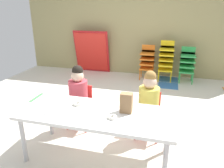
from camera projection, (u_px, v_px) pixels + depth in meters
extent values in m
cube|color=silver|center=(106.00, 119.00, 3.43)|extent=(5.76, 5.15, 0.02)
cube|color=#478C51|center=(45.00, 98.00, 4.17)|extent=(0.43, 0.43, 0.00)
cube|color=#336BB2|center=(168.00, 86.00, 4.84)|extent=(0.43, 0.43, 0.00)
cube|color=#336BB2|center=(169.00, 79.00, 5.24)|extent=(0.43, 0.43, 0.00)
cube|color=tan|center=(136.00, 22.00, 5.33)|extent=(5.76, 0.10, 2.57)
cube|color=white|center=(97.00, 114.00, 2.39)|extent=(1.69, 0.69, 0.04)
cylinder|color=#B2B2B7|center=(23.00, 140.00, 2.41)|extent=(0.05, 0.05, 0.54)
cylinder|color=#B2B2B7|center=(165.00, 165.00, 2.04)|extent=(0.05, 0.05, 0.54)
cylinder|color=#B2B2B7|center=(50.00, 116.00, 2.94)|extent=(0.05, 0.05, 0.54)
cylinder|color=#B2B2B7|center=(167.00, 133.00, 2.56)|extent=(0.05, 0.05, 0.54)
cube|color=red|center=(79.00, 108.00, 3.11)|extent=(0.32, 0.30, 0.03)
cube|color=red|center=(83.00, 94.00, 3.19)|extent=(0.29, 0.02, 0.30)
cylinder|color=#BF3F4C|center=(78.00, 94.00, 3.03)|extent=(0.32, 0.32, 0.38)
sphere|color=beige|center=(77.00, 76.00, 2.94)|extent=(0.17, 0.17, 0.17)
sphere|color=black|center=(78.00, 71.00, 2.93)|extent=(0.15, 0.15, 0.15)
cylinder|color=red|center=(67.00, 120.00, 3.07)|extent=(0.02, 0.02, 0.28)
cylinder|color=red|center=(85.00, 123.00, 3.00)|extent=(0.02, 0.02, 0.28)
cylinder|color=red|center=(75.00, 112.00, 3.31)|extent=(0.02, 0.02, 0.28)
cylinder|color=red|center=(92.00, 115.00, 3.24)|extent=(0.02, 0.02, 0.28)
cube|color=red|center=(148.00, 117.00, 2.87)|extent=(0.32, 0.30, 0.03)
cube|color=red|center=(150.00, 102.00, 2.95)|extent=(0.29, 0.02, 0.30)
cylinder|color=#D8C64C|center=(149.00, 101.00, 2.79)|extent=(0.32, 0.32, 0.38)
sphere|color=beige|center=(150.00, 82.00, 2.70)|extent=(0.17, 0.17, 0.17)
sphere|color=olive|center=(150.00, 77.00, 2.69)|extent=(0.15, 0.15, 0.15)
cylinder|color=red|center=(135.00, 130.00, 2.83)|extent=(0.02, 0.02, 0.28)
cylinder|color=red|center=(157.00, 133.00, 2.76)|extent=(0.02, 0.02, 0.28)
cylinder|color=red|center=(138.00, 121.00, 3.07)|extent=(0.02, 0.02, 0.28)
cylinder|color=red|center=(158.00, 123.00, 3.00)|extent=(0.02, 0.02, 0.28)
cube|color=orange|center=(147.00, 69.00, 5.19)|extent=(0.32, 0.30, 0.03)
cube|color=orange|center=(148.00, 63.00, 5.29)|extent=(0.30, 0.02, 0.18)
cube|color=orange|center=(147.00, 64.00, 5.15)|extent=(0.32, 0.30, 0.03)
cube|color=orange|center=(148.00, 59.00, 5.24)|extent=(0.30, 0.02, 0.18)
cube|color=orange|center=(147.00, 59.00, 5.11)|extent=(0.32, 0.30, 0.03)
cube|color=orange|center=(148.00, 54.00, 5.20)|extent=(0.30, 0.02, 0.18)
cube|color=orange|center=(148.00, 54.00, 5.07)|extent=(0.32, 0.30, 0.03)
cube|color=orange|center=(148.00, 49.00, 5.16)|extent=(0.30, 0.02, 0.18)
cylinder|color=orange|center=(140.00, 75.00, 5.15)|extent=(0.02, 0.02, 0.26)
cylinder|color=orange|center=(152.00, 76.00, 5.08)|extent=(0.02, 0.02, 0.26)
cylinder|color=orange|center=(141.00, 72.00, 5.39)|extent=(0.02, 0.02, 0.26)
cylinder|color=orange|center=(153.00, 73.00, 5.32)|extent=(0.02, 0.02, 0.26)
cube|color=yellow|center=(165.00, 70.00, 5.08)|extent=(0.32, 0.30, 0.03)
cube|color=yellow|center=(166.00, 65.00, 5.18)|extent=(0.30, 0.02, 0.18)
cube|color=yellow|center=(166.00, 65.00, 5.04)|extent=(0.32, 0.30, 0.03)
cube|color=yellow|center=(166.00, 60.00, 5.14)|extent=(0.30, 0.02, 0.18)
cube|color=yellow|center=(166.00, 60.00, 5.00)|extent=(0.32, 0.30, 0.03)
cube|color=yellow|center=(167.00, 55.00, 5.10)|extent=(0.30, 0.02, 0.18)
cube|color=yellow|center=(167.00, 55.00, 4.96)|extent=(0.32, 0.30, 0.03)
cube|color=yellow|center=(167.00, 50.00, 5.06)|extent=(0.30, 0.02, 0.18)
cube|color=yellow|center=(167.00, 49.00, 4.92)|extent=(0.32, 0.30, 0.03)
cube|color=yellow|center=(168.00, 44.00, 5.02)|extent=(0.30, 0.02, 0.18)
cylinder|color=yellow|center=(158.00, 76.00, 5.04)|extent=(0.02, 0.02, 0.26)
cylinder|color=yellow|center=(171.00, 77.00, 4.97)|extent=(0.02, 0.02, 0.26)
cylinder|color=yellow|center=(159.00, 73.00, 5.28)|extent=(0.02, 0.02, 0.26)
cylinder|color=yellow|center=(171.00, 74.00, 5.21)|extent=(0.02, 0.02, 0.26)
cube|color=green|center=(186.00, 71.00, 4.97)|extent=(0.32, 0.30, 0.03)
cube|color=green|center=(186.00, 66.00, 5.06)|extent=(0.30, 0.02, 0.18)
cube|color=green|center=(187.00, 66.00, 4.93)|extent=(0.32, 0.30, 0.03)
cube|color=green|center=(187.00, 61.00, 5.02)|extent=(0.30, 0.02, 0.18)
cube|color=green|center=(188.00, 61.00, 4.88)|extent=(0.32, 0.30, 0.03)
cube|color=green|center=(188.00, 56.00, 4.98)|extent=(0.30, 0.02, 0.18)
cube|color=green|center=(188.00, 56.00, 4.84)|extent=(0.32, 0.30, 0.03)
cube|color=green|center=(188.00, 51.00, 4.94)|extent=(0.30, 0.02, 0.18)
cylinder|color=green|center=(179.00, 78.00, 4.93)|extent=(0.02, 0.02, 0.26)
cylinder|color=green|center=(193.00, 79.00, 4.86)|extent=(0.02, 0.02, 0.26)
cylinder|color=green|center=(179.00, 75.00, 5.16)|extent=(0.02, 0.02, 0.26)
cylinder|color=green|center=(192.00, 76.00, 5.09)|extent=(0.02, 0.02, 0.26)
cube|color=red|center=(92.00, 52.00, 5.68)|extent=(0.90, 0.28, 1.09)
cube|color=red|center=(91.00, 52.00, 5.65)|extent=(0.83, 0.23, 0.99)
cube|color=#9E754C|center=(126.00, 103.00, 2.35)|extent=(0.13, 0.09, 0.22)
cylinder|color=white|center=(77.00, 105.00, 2.54)|extent=(0.18, 0.18, 0.01)
cylinder|color=white|center=(50.00, 111.00, 2.40)|extent=(0.18, 0.18, 0.01)
torus|color=white|center=(77.00, 104.00, 2.54)|extent=(0.11, 0.11, 0.03)
torus|color=white|center=(112.00, 117.00, 2.25)|extent=(0.10, 0.10, 0.03)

